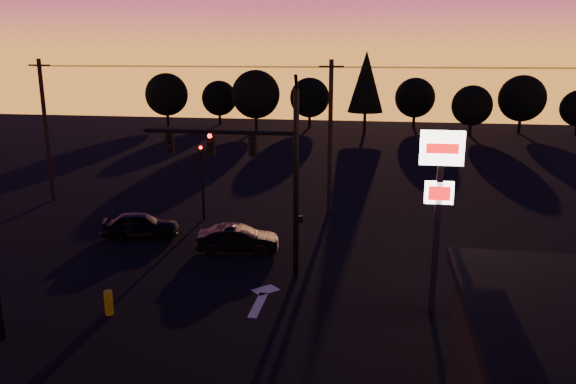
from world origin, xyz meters
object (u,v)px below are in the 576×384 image
pylon_sign (440,184)px  suv_parked (546,367)px  secondary_signal (202,171)px  traffic_signal_mast (258,163)px  car_left (140,225)px  car_mid (238,239)px  bollard (109,303)px

pylon_sign → suv_parked: pylon_sign is taller
pylon_sign → secondary_signal: bearing=140.2°
traffic_signal_mast → suv_parked: traffic_signal_mast is taller
car_left → suv_parked: size_ratio=0.71×
car_mid → traffic_signal_mast: bearing=-156.7°
pylon_sign → car_mid: (-8.72, 5.11, -4.27)m
secondary_signal → car_mid: (3.28, -4.88, -2.22)m
car_left → traffic_signal_mast: bearing=-133.2°
traffic_signal_mast → secondary_signal: size_ratio=1.97×
car_left → car_mid: 5.70m
secondary_signal → pylon_sign: (12.00, -9.99, 2.05)m
pylon_sign → car_mid: size_ratio=1.75×
car_mid → car_left: bearing=68.4°
traffic_signal_mast → bollard: (-4.67, -4.65, -4.47)m
secondary_signal → pylon_sign: size_ratio=0.64×
pylon_sign → suv_parked: (2.77, -4.63, -4.15)m
traffic_signal_mast → car_mid: (-1.62, 2.62, -4.30)m
traffic_signal_mast → car_left: 9.22m
car_mid → secondary_signal: bearing=25.5°
traffic_signal_mast → bollard: 7.97m
secondary_signal → bollard: secondary_signal is taller
suv_parked → car_mid: bearing=129.6°
secondary_signal → bollard: size_ratio=4.71×
bollard → car_left: 8.92m
traffic_signal_mast → car_mid: traffic_signal_mast is taller
car_left → bollard: bearing=-178.3°
car_mid → pylon_sign: bearing=-128.8°
secondary_signal → car_left: 4.78m
traffic_signal_mast → suv_parked: bearing=-35.8°
bollard → suv_parked: size_ratio=0.17×
traffic_signal_mast → secondary_signal: traffic_signal_mast is taller
traffic_signal_mast → car_left: bearing=151.4°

